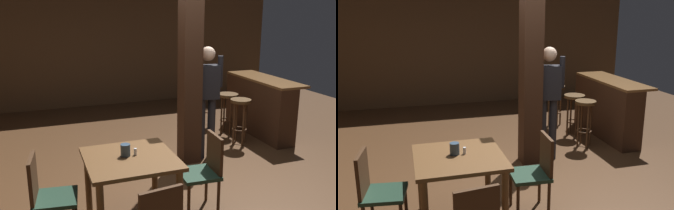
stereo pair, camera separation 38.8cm
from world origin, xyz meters
TOP-DOWN VIEW (x-y plane):
  - ground_plane at (0.00, 0.00)m, footprint 10.80×10.80m
  - wall_back at (0.00, 4.50)m, footprint 8.00×0.10m
  - pillar at (0.25, 0.62)m, footprint 0.28×0.28m
  - dining_table at (-1.02, -0.77)m, footprint 0.92×0.92m
  - chair_west at (-1.86, -0.76)m, footprint 0.47×0.47m
  - chair_east at (-0.16, -0.76)m, footprint 0.44×0.44m
  - napkin_cup at (-1.06, -0.72)m, footprint 0.10×0.10m
  - salt_shaker at (-0.96, -0.73)m, footprint 0.03×0.03m
  - standing_person at (0.53, 0.62)m, footprint 0.47×0.25m
  - bar_counter at (1.96, 1.38)m, footprint 0.56×1.74m
  - bar_stool_near at (1.33, 0.98)m, footprint 0.34×0.34m
  - bar_stool_mid at (1.41, 1.55)m, footprint 0.37×0.37m
  - bar_stool_far at (1.31, 2.18)m, footprint 0.36×0.36m

SIDE VIEW (x-z plane):
  - ground_plane at x=0.00m, z-range 0.00..0.00m
  - chair_west at x=-1.86m, z-range 0.06..0.95m
  - chair_east at x=-0.16m, z-range 0.06..0.95m
  - bar_counter at x=1.96m, z-range 0.01..1.04m
  - bar_stool_mid at x=1.41m, z-range 0.20..0.95m
  - bar_stool_near at x=1.33m, z-range 0.19..0.98m
  - bar_stool_far at x=1.31m, z-range 0.20..1.00m
  - dining_table at x=-1.02m, z-range 0.25..1.03m
  - salt_shaker at x=-0.96m, z-range 0.78..0.85m
  - napkin_cup at x=-1.06m, z-range 0.78..0.90m
  - standing_person at x=0.53m, z-range 0.14..1.86m
  - wall_back at x=0.00m, z-range 0.00..2.80m
  - pillar at x=0.25m, z-range 0.00..2.80m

